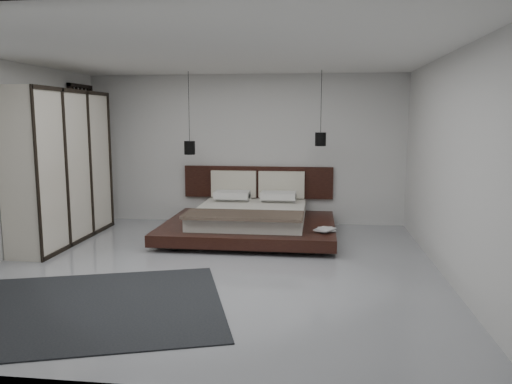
# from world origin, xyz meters

# --- Properties ---
(floor) EXTENTS (6.00, 6.00, 0.00)m
(floor) POSITION_xyz_m (0.00, 0.00, 0.00)
(floor) COLOR #919499
(floor) RESTS_ON ground
(ceiling) EXTENTS (6.00, 6.00, 0.00)m
(ceiling) POSITION_xyz_m (0.00, 0.00, 2.80)
(ceiling) COLOR white
(ceiling) RESTS_ON wall_back
(wall_back) EXTENTS (6.00, 0.00, 6.00)m
(wall_back) POSITION_xyz_m (0.00, 3.00, 1.40)
(wall_back) COLOR silver
(wall_back) RESTS_ON floor
(wall_front) EXTENTS (6.00, 0.00, 6.00)m
(wall_front) POSITION_xyz_m (0.00, -3.00, 1.40)
(wall_front) COLOR silver
(wall_front) RESTS_ON floor
(wall_right) EXTENTS (0.00, 6.00, 6.00)m
(wall_right) POSITION_xyz_m (3.00, 0.00, 1.40)
(wall_right) COLOR silver
(wall_right) RESTS_ON floor
(lattice_screen) EXTENTS (0.05, 0.90, 2.60)m
(lattice_screen) POSITION_xyz_m (-2.95, 2.45, 1.30)
(lattice_screen) COLOR black
(lattice_screen) RESTS_ON floor
(bed) EXTENTS (2.83, 2.41, 1.08)m
(bed) POSITION_xyz_m (0.26, 1.91, 0.29)
(bed) COLOR black
(bed) RESTS_ON floor
(book_lower) EXTENTS (0.29, 0.36, 0.03)m
(book_lower) POSITION_xyz_m (1.42, 1.25, 0.28)
(book_lower) COLOR #99724C
(book_lower) RESTS_ON bed
(book_upper) EXTENTS (0.36, 0.40, 0.02)m
(book_upper) POSITION_xyz_m (1.40, 1.22, 0.30)
(book_upper) COLOR #99724C
(book_upper) RESTS_ON book_lower
(pendant_left) EXTENTS (0.20, 0.20, 1.46)m
(pendant_left) POSITION_xyz_m (-0.90, 2.36, 1.47)
(pendant_left) COLOR black
(pendant_left) RESTS_ON ceiling
(pendant_right) EXTENTS (0.19, 0.19, 1.29)m
(pendant_right) POSITION_xyz_m (1.42, 2.36, 1.63)
(pendant_right) COLOR black
(pendant_right) RESTS_ON ceiling
(wardrobe) EXTENTS (0.59, 2.49, 2.44)m
(wardrobe) POSITION_xyz_m (-2.70, 1.17, 1.22)
(wardrobe) COLOR beige
(wardrobe) RESTS_ON floor
(rug) EXTENTS (3.75, 3.16, 0.01)m
(rug) POSITION_xyz_m (-1.20, -1.64, 0.01)
(rug) COLOR black
(rug) RESTS_ON floor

